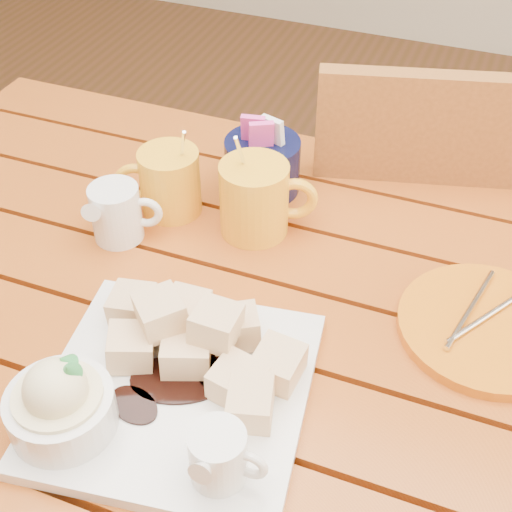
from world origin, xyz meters
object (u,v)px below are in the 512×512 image
at_px(coffee_mug_right, 256,198).
at_px(orange_saucer, 488,328).
at_px(chair_far, 429,254).
at_px(coffee_mug_left, 168,181).
at_px(table, 246,369).
at_px(dessert_plate, 154,384).

distance_m(coffee_mug_right, orange_saucer, 0.33).
distance_m(orange_saucer, chair_far, 0.48).
bearing_deg(coffee_mug_left, orange_saucer, -31.15).
height_order(coffee_mug_right, chair_far, chair_far).
bearing_deg(coffee_mug_left, coffee_mug_right, -20.38).
distance_m(table, coffee_mug_left, 0.27).
height_order(table, chair_far, chair_far).
bearing_deg(dessert_plate, orange_saucer, 36.51).
bearing_deg(table, chair_far, 70.64).
bearing_deg(coffee_mug_left, chair_far, 22.77).
relative_size(coffee_mug_right, chair_far, 0.16).
relative_size(dessert_plate, orange_saucer, 1.50).
height_order(coffee_mug_left, orange_saucer, coffee_mug_left).
height_order(table, coffee_mug_right, coffee_mug_right).
distance_m(table, coffee_mug_right, 0.22).
relative_size(coffee_mug_left, chair_far, 0.15).
distance_m(dessert_plate, coffee_mug_right, 0.31).
height_order(table, coffee_mug_left, coffee_mug_left).
xyz_separation_m(coffee_mug_right, chair_far, (0.21, 0.32, -0.29)).
relative_size(table, coffee_mug_left, 8.77).
height_order(coffee_mug_right, orange_saucer, coffee_mug_right).
bearing_deg(dessert_plate, coffee_mug_right, 91.54).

